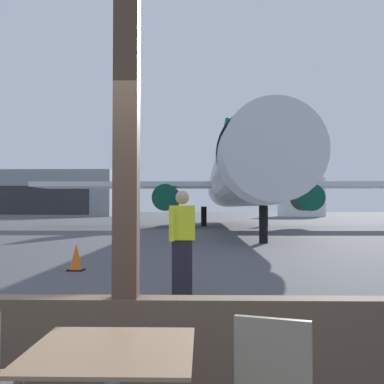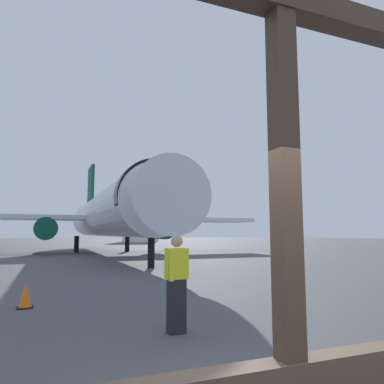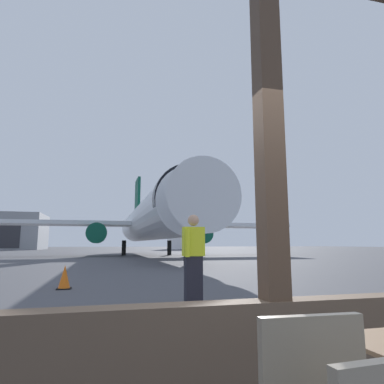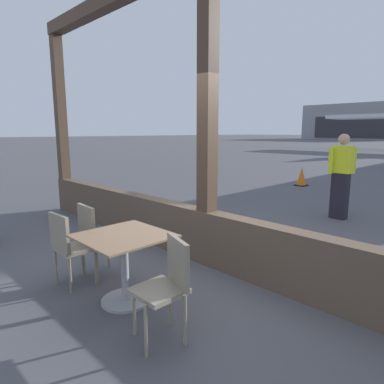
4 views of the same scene
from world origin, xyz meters
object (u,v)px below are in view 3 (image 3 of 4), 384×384
object	(u,v)px
traffic_cone	(64,278)
fuel_storage_tank	(184,235)
airplane	(152,220)
ground_crew_worker	(193,259)

from	to	relation	value
traffic_cone	fuel_storage_tank	distance (m)	70.84
airplane	traffic_cone	world-z (taller)	airplane
ground_crew_worker	traffic_cone	size ratio (longest dim) A/B	2.81
fuel_storage_tank	airplane	bearing A→B (deg)	-107.08
ground_crew_worker	fuel_storage_tank	xyz separation A→B (m)	(16.80, 71.48, 2.28)
fuel_storage_tank	traffic_cone	bearing A→B (deg)	-105.93
airplane	ground_crew_worker	distance (m)	26.29
ground_crew_worker	traffic_cone	bearing A→B (deg)	127.52
airplane	traffic_cone	size ratio (longest dim) A/B	56.91
traffic_cone	airplane	bearing A→B (deg)	76.41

